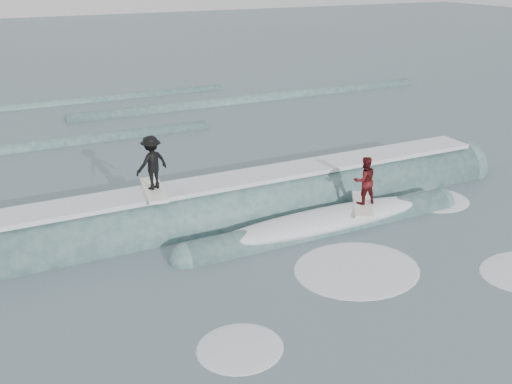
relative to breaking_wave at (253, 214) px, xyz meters
name	(u,v)px	position (x,y,z in m)	size (l,w,h in m)	color
ground	(301,265)	(-0.23, -3.52, -0.04)	(160.00, 160.00, 0.00)	#41575F
breaking_wave	(253,214)	(0.00, 0.00, 0.00)	(20.79, 3.98, 2.40)	#345755
surfer_black	(152,165)	(-3.11, 0.28, 2.05)	(1.18, 2.06, 1.71)	white
surfer_red	(364,184)	(2.89, -1.92, 1.21)	(1.52, 1.99, 1.61)	white
whitewater	(399,260)	(2.30, -4.47, -0.04)	(11.78, 6.66, 0.10)	white
far_swells	(124,117)	(-0.65, 14.13, -0.04)	(37.95, 8.65, 0.80)	#345755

